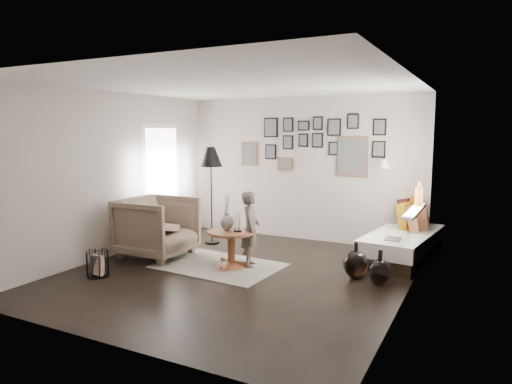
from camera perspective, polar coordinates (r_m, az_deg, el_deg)
The scene contains 23 objects.
ground at distance 6.49m, azimuth -2.44°, elevation -10.18°, with size 4.80×4.80×0.00m, color black.
wall_back at distance 8.38m, azimuth 5.62°, elevation 2.90°, with size 4.50×4.50×0.00m, color #A89B93.
wall_front at distance 4.31m, azimuth -18.44°, elevation -1.85°, with size 4.50×4.50×0.00m, color #A89B93.
wall_left at distance 7.58m, azimuth -17.50°, elevation 2.10°, with size 4.80×4.80×0.00m, color #A89B93.
wall_right at distance 5.47m, azimuth 18.45°, elevation 0.08°, with size 4.80×4.80×0.00m, color #A89B93.
ceiling at distance 6.21m, azimuth -2.58°, elevation 13.33°, with size 4.80×4.80×0.00m, color white.
door_left at distance 8.48m, azimuth -11.68°, elevation 1.14°, with size 0.00×2.14×2.14m.
window_right at distance 6.85m, azimuth 19.40°, elevation -1.63°, with size 0.15×1.32×1.30m.
gallery_wall at distance 8.24m, azimuth 7.48°, elevation 5.88°, with size 2.74×0.03×1.08m.
wall_sconce at distance 7.67m, azimuth 15.75°, elevation 3.45°, with size 0.18×0.36×0.16m.
rug at distance 6.86m, azimuth -4.64°, elevation -9.15°, with size 1.76×1.23×0.01m, color beige.
pedestal_table at distance 6.72m, azimuth -3.12°, elevation -7.29°, with size 0.70×0.70×0.55m.
vase at distance 6.68m, azimuth -3.65°, elevation -3.46°, with size 0.20×0.20×0.50m.
candles at distance 6.58m, azimuth -2.31°, elevation -3.87°, with size 0.12×0.12×0.26m.
daybed at distance 7.53m, azimuth 17.99°, elevation -5.69°, with size 1.07×2.02×0.95m.
magazine_on_daybed at distance 6.88m, azimuth 16.75°, elevation -5.62°, with size 0.21×0.29×0.02m, color black.
armchair at distance 7.40m, azimuth -12.27°, elevation -4.30°, with size 1.02×1.05×0.95m, color #715E4C.
armchair_cushion at distance 7.42m, azimuth -11.85°, elevation -4.23°, with size 0.43×0.43×0.11m, color beige.
floor_lamp at distance 8.00m, azimuth -5.66°, elevation 3.96°, with size 0.40×0.40×1.71m.
magazine_basket at distance 6.69m, azimuth -19.20°, elevation -8.46°, with size 0.29×0.29×0.36m.
demijohn_large at distance 6.40m, azimuth 12.33°, elevation -8.79°, with size 0.33×0.33×0.50m.
demijohn_small at distance 6.22m, azimuth 15.20°, elevation -9.57°, with size 0.29×0.29×0.46m.
child at distance 6.68m, azimuth -0.69°, elevation -4.67°, with size 0.41×0.27×1.12m, color #544842.
Camera 1 is at (3.05, -5.37, 1.98)m, focal length 32.00 mm.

